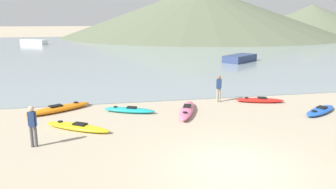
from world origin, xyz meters
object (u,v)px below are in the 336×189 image
(kayak_on_sand_4, at_px, (77,127))
(person_near_foreground, at_px, (32,124))
(kayak_on_sand_5, at_px, (59,109))
(kayak_on_sand_3, at_px, (260,100))
(moored_boat_1, at_px, (240,58))
(kayak_on_sand_0, at_px, (129,110))
(person_near_waterline, at_px, (219,87))
(kayak_on_sand_2, at_px, (187,110))
(moored_boat_0, at_px, (34,42))
(kayak_on_sand_1, at_px, (320,110))

(kayak_on_sand_4, xyz_separation_m, person_near_foreground, (-1.42, -1.64, 0.77))
(kayak_on_sand_4, relative_size, kayak_on_sand_5, 0.92)
(kayak_on_sand_3, height_order, moored_boat_1, moored_boat_1)
(kayak_on_sand_0, xyz_separation_m, kayak_on_sand_3, (7.41, 0.59, -0.01))
(moored_boat_1, bearing_deg, kayak_on_sand_0, -128.24)
(kayak_on_sand_3, distance_m, person_near_waterline, 2.45)
(kayak_on_sand_2, distance_m, moored_boat_0, 50.49)
(kayak_on_sand_5, distance_m, person_near_foreground, 4.77)
(person_near_foreground, relative_size, moored_boat_1, 0.34)
(kayak_on_sand_1, height_order, moored_boat_0, moored_boat_0)
(kayak_on_sand_5, bearing_deg, kayak_on_sand_0, -14.43)
(kayak_on_sand_3, bearing_deg, kayak_on_sand_1, -52.15)
(kayak_on_sand_3, height_order, kayak_on_sand_5, kayak_on_sand_5)
(person_near_foreground, relative_size, moored_boat_0, 0.30)
(kayak_on_sand_0, bearing_deg, moored_boat_0, 105.40)
(kayak_on_sand_0, height_order, kayak_on_sand_2, kayak_on_sand_2)
(kayak_on_sand_1, distance_m, kayak_on_sand_2, 6.72)
(kayak_on_sand_1, relative_size, kayak_on_sand_5, 0.83)
(moored_boat_0, bearing_deg, kayak_on_sand_5, -78.39)
(kayak_on_sand_3, distance_m, kayak_on_sand_5, 10.91)
(kayak_on_sand_4, relative_size, moored_boat_1, 0.66)
(person_near_foreground, relative_size, person_near_waterline, 1.03)
(kayak_on_sand_1, relative_size, kayak_on_sand_3, 1.00)
(person_near_foreground, distance_m, moored_boat_0, 51.91)
(person_near_foreground, bearing_deg, kayak_on_sand_4, 49.06)
(kayak_on_sand_1, relative_size, kayak_on_sand_4, 0.90)
(kayak_on_sand_2, xyz_separation_m, person_near_waterline, (2.32, 1.80, 0.72))
(kayak_on_sand_2, distance_m, person_near_waterline, 3.03)
(kayak_on_sand_3, distance_m, moored_boat_0, 50.97)
(kayak_on_sand_0, relative_size, person_near_foreground, 1.70)
(kayak_on_sand_0, relative_size, kayak_on_sand_4, 0.88)
(kayak_on_sand_1, height_order, moored_boat_1, moored_boat_1)
(moored_boat_0, bearing_deg, kayak_on_sand_4, -77.89)
(kayak_on_sand_5, relative_size, moored_boat_1, 0.72)
(kayak_on_sand_1, distance_m, moored_boat_1, 19.43)
(kayak_on_sand_2, xyz_separation_m, kayak_on_sand_3, (4.58, 1.24, -0.03))
(moored_boat_0, xyz_separation_m, moored_boat_1, (26.44, -30.25, -0.05))
(kayak_on_sand_5, bearing_deg, kayak_on_sand_4, -70.61)
(kayak_on_sand_1, distance_m, kayak_on_sand_3, 3.26)
(kayak_on_sand_2, bearing_deg, moored_boat_1, 59.08)
(kayak_on_sand_3, relative_size, moored_boat_1, 0.60)
(kayak_on_sand_0, distance_m, moored_boat_0, 49.04)
(kayak_on_sand_3, xyz_separation_m, kayak_on_sand_5, (-10.91, 0.31, 0.04))
(kayak_on_sand_5, height_order, person_near_foreground, person_near_foreground)
(kayak_on_sand_2, height_order, moored_boat_1, moored_boat_1)
(kayak_on_sand_2, xyz_separation_m, kayak_on_sand_4, (-5.25, -1.51, -0.02))
(moored_boat_0, height_order, moored_boat_1, moored_boat_0)
(person_near_foreground, bearing_deg, kayak_on_sand_5, 85.77)
(kayak_on_sand_0, relative_size, kayak_on_sand_5, 0.81)
(person_near_waterline, distance_m, moored_boat_0, 49.59)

